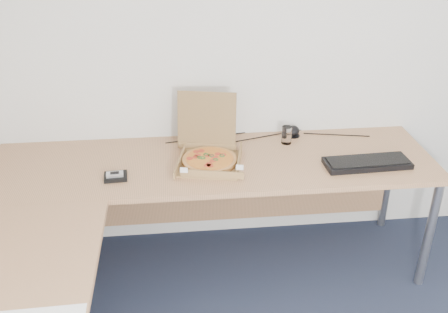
{
  "coord_description": "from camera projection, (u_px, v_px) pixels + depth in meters",
  "views": [
    {
      "loc": [
        -0.7,
        -1.13,
        2.1
      ],
      "look_at": [
        -0.45,
        1.28,
        0.82
      ],
      "focal_mm": 41.11,
      "sensor_mm": 36.0,
      "label": 1
    }
  ],
  "objects": [
    {
      "name": "room_shell",
      "position": [
        428.0,
        225.0,
        1.45
      ],
      "size": [
        3.5,
        3.5,
        2.5
      ],
      "primitive_type": null,
      "color": "silver",
      "rests_on": "ground"
    },
    {
      "name": "desk",
      "position": [
        154.0,
        211.0,
        2.49
      ],
      "size": [
        2.5,
        2.2,
        0.73
      ],
      "color": "#B37E54",
      "rests_on": "ground"
    },
    {
      "name": "pizza_box",
      "position": [
        209.0,
        156.0,
        2.85
      ],
      "size": [
        0.34,
        0.39,
        0.34
      ],
      "rotation": [
        0.0,
        0.0,
        -0.21
      ],
      "color": "olive",
      "rests_on": "desk"
    },
    {
      "name": "drinking_glass",
      "position": [
        287.0,
        135.0,
        3.06
      ],
      "size": [
        0.06,
        0.06,
        0.11
      ],
      "primitive_type": "cylinder",
      "color": "white",
      "rests_on": "desk"
    },
    {
      "name": "keyboard",
      "position": [
        367.0,
        163.0,
        2.83
      ],
      "size": [
        0.48,
        0.19,
        0.03
      ],
      "primitive_type": "cube",
      "rotation": [
        0.0,
        0.0,
        0.04
      ],
      "color": "black",
      "rests_on": "desk"
    },
    {
      "name": "wallet",
      "position": [
        116.0,
        177.0,
        2.71
      ],
      "size": [
        0.13,
        0.11,
        0.02
      ],
      "primitive_type": "cube",
      "rotation": [
        0.0,
        0.0,
        0.07
      ],
      "color": "black",
      "rests_on": "desk"
    },
    {
      "name": "phone",
      "position": [
        115.0,
        174.0,
        2.69
      ],
      "size": [
        0.09,
        0.05,
        0.02
      ],
      "primitive_type": "cube",
      "rotation": [
        0.0,
        0.0,
        0.08
      ],
      "color": "#B2B5BA",
      "rests_on": "wallet"
    },
    {
      "name": "dome_speaker",
      "position": [
        293.0,
        130.0,
        3.16
      ],
      "size": [
        0.09,
        0.09,
        0.07
      ],
      "primitive_type": "ellipsoid",
      "color": "black",
      "rests_on": "desk"
    },
    {
      "name": "cable_bundle",
      "position": [
        264.0,
        137.0,
        3.16
      ],
      "size": [
        0.61,
        0.12,
        0.01
      ],
      "primitive_type": null,
      "rotation": [
        0.0,
        0.0,
        0.14
      ],
      "color": "black",
      "rests_on": "desk"
    }
  ]
}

